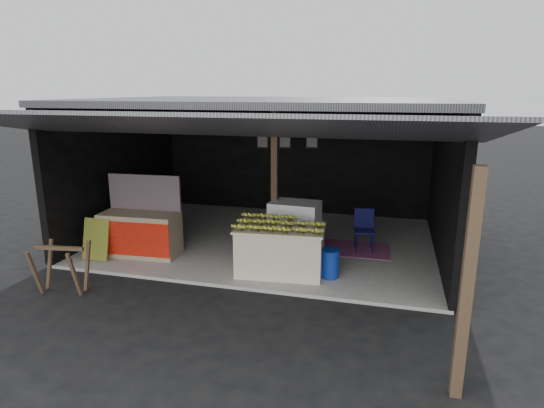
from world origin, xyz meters
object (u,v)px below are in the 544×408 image
(neighbor_stall, at_px, (141,231))
(sawhorse, at_px, (61,264))
(white_crate, at_px, (295,228))
(water_barrel, at_px, (330,264))
(banana_table, at_px, (280,250))
(plastic_chair, at_px, (364,226))

(neighbor_stall, distance_m, sawhorse, 1.82)
(white_crate, xyz_separation_m, neighbor_stall, (-2.88, -0.83, -0.06))
(water_barrel, bearing_deg, neighbor_stall, 177.28)
(banana_table, relative_size, white_crate, 1.54)
(white_crate, bearing_deg, neighbor_stall, -159.95)
(banana_table, relative_size, water_barrel, 3.45)
(water_barrel, bearing_deg, white_crate, 129.81)
(water_barrel, bearing_deg, plastic_chair, 73.85)
(water_barrel, distance_m, plastic_chair, 1.67)
(white_crate, bearing_deg, plastic_chair, 28.20)
(neighbor_stall, xyz_separation_m, plastic_chair, (4.18, 1.41, 0.02))
(white_crate, xyz_separation_m, water_barrel, (0.84, -1.00, -0.29))
(water_barrel, bearing_deg, sawhorse, -158.57)
(banana_table, height_order, neighbor_stall, neighbor_stall)
(white_crate, height_order, water_barrel, white_crate)
(plastic_chair, bearing_deg, water_barrel, -114.91)
(plastic_chair, bearing_deg, banana_table, -138.44)
(banana_table, xyz_separation_m, plastic_chair, (1.33, 1.60, 0.06))
(white_crate, distance_m, water_barrel, 1.34)
(neighbor_stall, distance_m, water_barrel, 3.73)
(white_crate, relative_size, water_barrel, 2.24)
(banana_table, relative_size, plastic_chair, 1.93)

